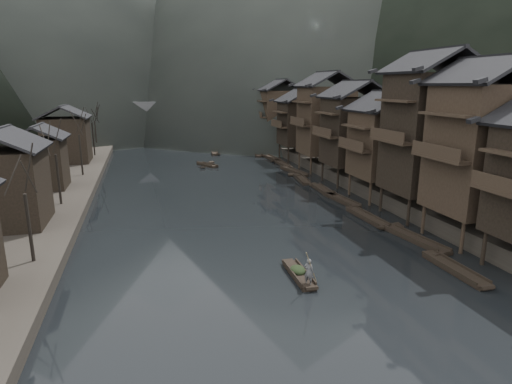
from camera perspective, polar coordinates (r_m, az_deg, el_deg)
name	(u,v)px	position (r m, az deg, el deg)	size (l,w,h in m)	color
water	(272,255)	(33.13, 2.16, -8.40)	(300.00, 300.00, 0.00)	black
right_bank	(391,150)	(82.88, 17.56, 5.31)	(40.00, 200.00, 1.80)	#2D2823
stilt_houses	(363,118)	(54.93, 14.06, 9.58)	(9.00, 67.60, 16.12)	black
left_houses	(32,153)	(51.18, -27.70, 4.63)	(8.10, 53.20, 8.73)	black
bare_trees	(77,134)	(58.57, -22.72, 7.10)	(3.90, 71.74, 7.80)	black
moored_sampans	(303,178)	(59.26, 6.27, 1.89)	(3.14, 67.05, 0.47)	black
midriver_boats	(209,148)	(87.69, -6.23, 5.88)	(8.06, 41.83, 0.45)	black
stone_bridge	(182,118)	(101.93, -9.79, 9.68)	(40.00, 6.00, 9.00)	#4C4C4F
hero_sampan	(299,274)	(29.66, 5.73, -10.84)	(1.09, 4.77, 0.43)	black
cargo_heap	(298,265)	(29.62, 5.59, -9.72)	(1.05, 1.37, 0.63)	black
boatman	(309,269)	(27.79, 7.06, -10.10)	(0.66, 0.43, 1.81)	#525255
bamboo_pole	(313,232)	(26.96, 7.62, -5.30)	(0.06, 0.06, 3.82)	#8C7A51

